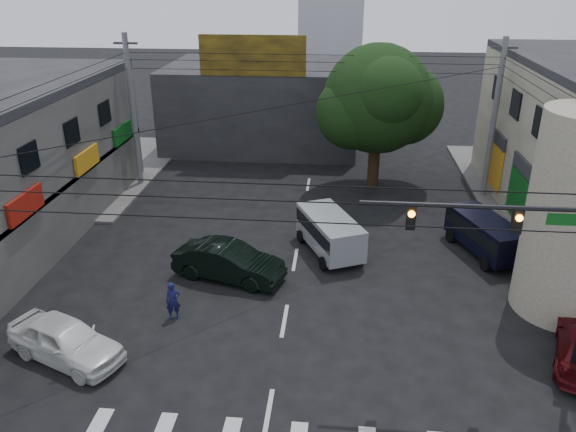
# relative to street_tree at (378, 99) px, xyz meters

# --- Properties ---
(ground) EXTENTS (160.00, 160.00, 0.00)m
(ground) POSITION_rel_street_tree_xyz_m (-4.00, -17.00, -5.47)
(ground) COLOR black
(ground) RESTS_ON ground
(sidewalk_far_left) EXTENTS (16.00, 16.00, 0.15)m
(sidewalk_far_left) POSITION_rel_street_tree_xyz_m (-22.00, 1.00, -5.40)
(sidewalk_far_left) COLOR #514F4C
(sidewalk_far_left) RESTS_ON ground
(building_far) EXTENTS (14.00, 10.00, 6.00)m
(building_far) POSITION_rel_street_tree_xyz_m (-8.00, 9.00, -2.47)
(building_far) COLOR #232326
(building_far) RESTS_ON ground
(billboard) EXTENTS (7.00, 0.30, 2.60)m
(billboard) POSITION_rel_street_tree_xyz_m (-8.00, 4.10, 1.83)
(billboard) COLOR olive
(billboard) RESTS_ON building_far
(street_tree) EXTENTS (6.40, 6.40, 8.70)m
(street_tree) POSITION_rel_street_tree_xyz_m (0.00, 0.00, 0.00)
(street_tree) COLOR black
(street_tree) RESTS_ON ground
(traffic_gantry) EXTENTS (7.10, 0.35, 7.20)m
(traffic_gantry) POSITION_rel_street_tree_xyz_m (3.82, -18.00, -0.64)
(traffic_gantry) COLOR black
(traffic_gantry) RESTS_ON ground
(utility_pole_far_left) EXTENTS (0.32, 0.32, 9.20)m
(utility_pole_far_left) POSITION_rel_street_tree_xyz_m (-14.50, -1.00, -0.87)
(utility_pole_far_left) COLOR #59595B
(utility_pole_far_left) RESTS_ON ground
(utility_pole_far_right) EXTENTS (0.32, 0.32, 9.20)m
(utility_pole_far_right) POSITION_rel_street_tree_xyz_m (6.50, -1.00, -0.87)
(utility_pole_far_right) COLOR #59595B
(utility_pole_far_right) RESTS_ON ground
(dark_sedan) EXTENTS (4.22, 5.74, 1.60)m
(dark_sedan) POSITION_rel_street_tree_xyz_m (-6.74, -11.97, -4.67)
(dark_sedan) COLOR black
(dark_sedan) RESTS_ON ground
(white_compact) EXTENTS (4.97, 5.71, 1.51)m
(white_compact) POSITION_rel_street_tree_xyz_m (-11.31, -17.96, -4.72)
(white_compact) COLOR white
(white_compact) RESTS_ON ground
(silver_minivan) EXTENTS (5.70, 5.08, 1.86)m
(silver_minivan) POSITION_rel_street_tree_xyz_m (-2.43, -9.12, -4.54)
(silver_minivan) COLOR #A8ACB0
(silver_minivan) RESTS_ON ground
(navy_van) EXTENTS (5.57, 4.61, 1.78)m
(navy_van) POSITION_rel_street_tree_xyz_m (4.87, -8.51, -4.58)
(navy_van) COLOR black
(navy_van) RESTS_ON ground
(traffic_officer) EXTENTS (0.83, 0.78, 1.54)m
(traffic_officer) POSITION_rel_street_tree_xyz_m (-8.30, -15.21, -4.70)
(traffic_officer) COLOR #121340
(traffic_officer) RESTS_ON ground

